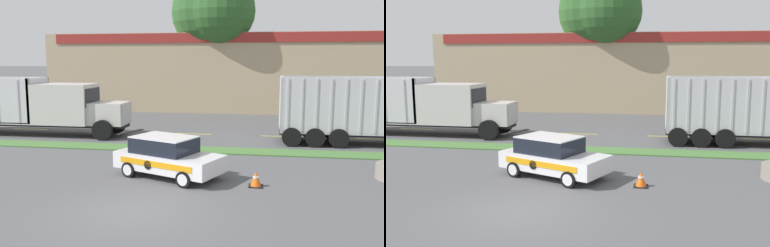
{
  "view_description": "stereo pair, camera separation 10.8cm",
  "coord_description": "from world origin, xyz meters",
  "views": [
    {
      "loc": [
        3.75,
        -11.85,
        4.48
      ],
      "look_at": [
        0.24,
        8.85,
        1.38
      ],
      "focal_mm": 40.0,
      "sensor_mm": 36.0,
      "label": 1
    },
    {
      "loc": [
        3.85,
        -11.83,
        4.48
      ],
      "look_at": [
        0.24,
        8.85,
        1.38
      ],
      "focal_mm": 40.0,
      "sensor_mm": 36.0,
      "label": 2
    }
  ],
  "objects": [
    {
      "name": "tree_behind_centre",
      "position": [
        -1.06,
        26.19,
        9.3
      ],
      "size": [
        6.83,
        6.83,
        13.76
      ],
      "color": "brown",
      "rests_on": "ground_plane"
    },
    {
      "name": "centre_line_4",
      "position": [
        -0.59,
        13.73,
        0.0
      ],
      "size": [
        2.4,
        0.14,
        0.01
      ],
      "primitive_type": "cube",
      "color": "yellow",
      "rests_on": "ground_plane"
    },
    {
      "name": "ground_plane",
      "position": [
        0.0,
        0.0,
        0.0
      ],
      "size": [
        600.0,
        600.0,
        0.0
      ],
      "primitive_type": "plane",
      "color": "#515154"
    },
    {
      "name": "grass_verge",
      "position": [
        0.0,
        8.97,
        0.03
      ],
      "size": [
        120.0,
        1.53,
        0.06
      ],
      "primitive_type": "cube",
      "color": "#477538",
      "rests_on": "ground_plane"
    },
    {
      "name": "centre_line_6",
      "position": [
        10.21,
        13.73,
        0.0
      ],
      "size": [
        2.4,
        0.14,
        0.01
      ],
      "primitive_type": "cube",
      "color": "yellow",
      "rests_on": "ground_plane"
    },
    {
      "name": "traffic_cone",
      "position": [
        3.52,
        3.17,
        0.27
      ],
      "size": [
        0.51,
        0.51,
        0.56
      ],
      "color": "black",
      "rests_on": "ground_plane"
    },
    {
      "name": "centre_line_5",
      "position": [
        4.81,
        13.73,
        0.0
      ],
      "size": [
        2.4,
        0.14,
        0.01
      ],
      "primitive_type": "cube",
      "color": "yellow",
      "rests_on": "ground_plane"
    },
    {
      "name": "centre_line_3",
      "position": [
        -5.99,
        13.73,
        0.0
      ],
      "size": [
        2.4,
        0.14,
        0.01
      ],
      "primitive_type": "cube",
      "color": "yellow",
      "rests_on": "ground_plane"
    },
    {
      "name": "rally_car",
      "position": [
        0.11,
        3.97,
        0.81
      ],
      "size": [
        4.55,
        3.38,
        1.6
      ],
      "color": "white",
      "rests_on": "ground_plane"
    },
    {
      "name": "store_building_backdrop",
      "position": [
        5.84,
        29.96,
        3.4
      ],
      "size": [
        42.73,
        12.1,
        6.79
      ],
      "color": "tan",
      "rests_on": "ground_plane"
    },
    {
      "name": "dump_truck_trail",
      "position": [
        -9.15,
        11.96,
        1.67
      ],
      "size": [
        12.08,
        2.72,
        3.46
      ],
      "color": "black",
      "rests_on": "ground_plane"
    },
    {
      "name": "tree_behind_left",
      "position": [
        -0.06,
        25.04,
        9.17
      ],
      "size": [
        5.86,
        5.86,
        12.99
      ],
      "color": "brown",
      "rests_on": "ground_plane"
    },
    {
      "name": "centre_line_2",
      "position": [
        -11.39,
        13.73,
        0.0
      ],
      "size": [
        2.4,
        0.14,
        0.01
      ],
      "primitive_type": "cube",
      "color": "yellow",
      "rests_on": "ground_plane"
    }
  ]
}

